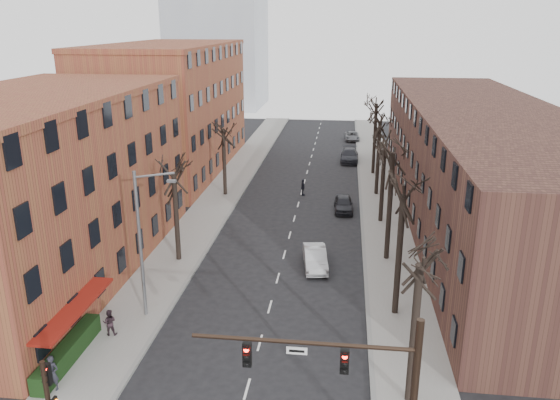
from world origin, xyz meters
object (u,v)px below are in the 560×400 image
(parked_car_mid, at_px, (349,155))
(parked_car_near, at_px, (344,204))
(silver_sedan, at_px, (315,258))
(pedestrian_a, at_px, (52,373))

(parked_car_mid, bearing_deg, parked_car_near, -91.05)
(silver_sedan, xyz_separation_m, parked_car_near, (1.90, 12.59, -0.02))
(pedestrian_a, bearing_deg, parked_car_near, 63.94)
(silver_sedan, bearing_deg, parked_car_mid, 77.61)
(parked_car_near, height_order, pedestrian_a, pedestrian_a)
(silver_sedan, xyz_separation_m, pedestrian_a, (-11.50, -15.36, 0.31))
(parked_car_near, bearing_deg, parked_car_mid, 85.78)
(parked_car_mid, relative_size, pedestrian_a, 2.99)
(pedestrian_a, bearing_deg, parked_car_mid, 73.03)
(silver_sedan, xyz_separation_m, parked_car_mid, (2.45, 31.69, 0.04))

